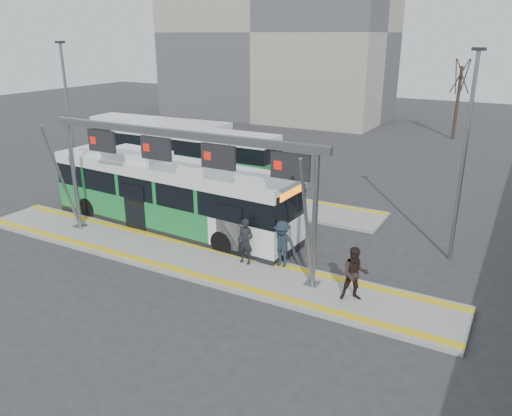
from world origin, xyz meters
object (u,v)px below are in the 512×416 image
Objects in this scene: passenger_b at (355,274)px; gantry at (178,157)px; hero_bus at (170,195)px; passenger_c at (282,244)px; passenger_a at (245,241)px.

gantry is at bearing 149.85° from passenger_b.
hero_bus is (-2.47, 2.40, -2.68)m from gantry.
hero_bus is 6.82× the size of passenger_c.
gantry is 4.28m from passenger_a.
passenger_a is (2.79, 0.43, -3.21)m from gantry.
gantry is at bearing -169.56° from passenger_c.
gantry is 5.34m from passenger_c.
passenger_a is (5.26, -1.97, -0.54)m from hero_bus.
passenger_a is at bearing 8.71° from gantry.
gantry reaches higher than passenger_c.
passenger_a is 1.47m from passenger_c.
passenger_b is 3.52m from passenger_c.
gantry is 4.36m from hero_bus.
gantry is 6.71× the size of passenger_b.
gantry is 6.95× the size of passenger_a.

